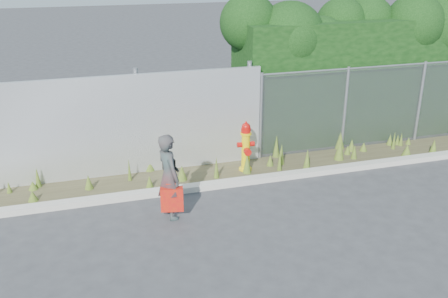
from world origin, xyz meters
TOP-DOWN VIEW (x-y plane):
  - ground at (0.00, 0.00)m, footprint 80.00×80.00m
  - curb at (0.00, 1.80)m, footprint 16.00×0.22m
  - weed_strip at (0.37, 2.43)m, footprint 16.00×1.32m
  - corrugated_fence at (-3.25, 3.01)m, footprint 8.50×0.21m
  - chainlink_fence at (4.25, 3.00)m, footprint 6.50×0.07m
  - hedge at (4.47, 4.02)m, footprint 7.73×2.04m
  - fire_hydrant at (0.50, 2.42)m, footprint 0.38×0.34m
  - woman at (-1.48, 0.89)m, footprint 0.51×0.66m
  - red_tote_bag at (-1.47, 0.73)m, footprint 0.40×0.15m
  - black_shoulder_bag at (-1.45, 1.00)m, footprint 0.22×0.09m

SIDE VIEW (x-z plane):
  - ground at x=0.00m, z-range 0.00..0.00m
  - curb at x=0.00m, z-range 0.00..0.12m
  - weed_strip at x=0.37m, z-range -0.13..0.41m
  - red_tote_bag at x=-1.47m, z-range 0.16..0.69m
  - fire_hydrant at x=0.50m, z-range -0.02..1.13m
  - woman at x=-1.48m, z-range 0.00..1.60m
  - black_shoulder_bag at x=-1.45m, z-range 0.90..1.07m
  - chainlink_fence at x=4.25m, z-range 0.01..2.06m
  - corrugated_fence at x=-3.25m, z-range -0.05..2.25m
  - hedge at x=4.47m, z-range 0.18..3.84m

